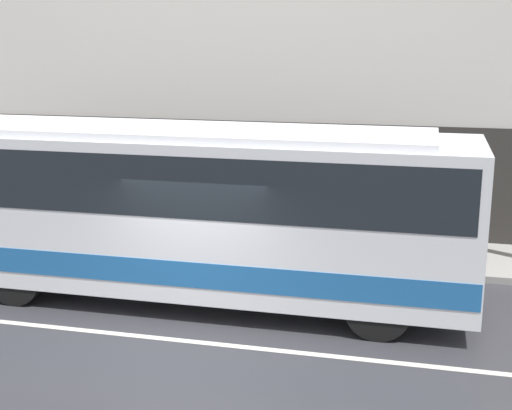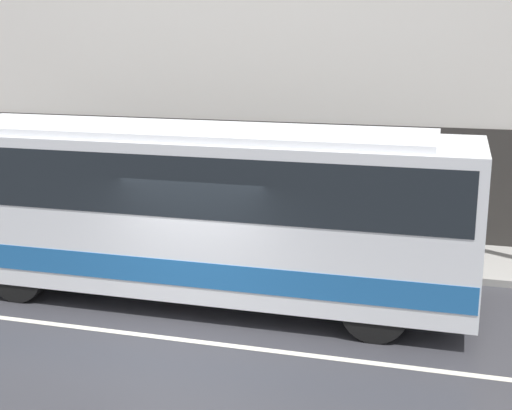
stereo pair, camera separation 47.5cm
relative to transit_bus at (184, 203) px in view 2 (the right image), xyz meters
The scene contains 5 objects.
ground_plane 2.72m from the transit_bus, 72.19° to the right, with size 60.00×60.00×0.00m, color #333338.
sidewalk 3.78m from the transit_bus, 79.31° to the left, with size 60.00×2.46×0.15m.
lane_stripe 2.72m from the transit_bus, 72.19° to the right, with size 54.00×0.14×0.01m.
transit_bus is the anchor object (origin of this frame).
pedestrian_waiting 4.58m from the transit_bus, 114.93° to the left, with size 0.36×0.36×1.78m.
Camera 2 is at (4.13, -10.03, 4.89)m, focal length 50.00 mm.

